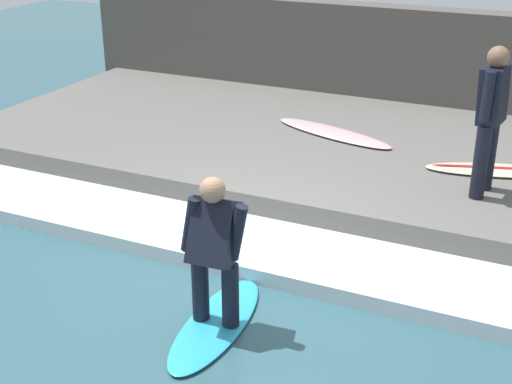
{
  "coord_description": "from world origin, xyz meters",
  "views": [
    {
      "loc": [
        -5.65,
        -2.88,
        3.67
      ],
      "look_at": [
        0.53,
        0.0,
        0.7
      ],
      "focal_mm": 50.0,
      "sensor_mm": 36.0,
      "label": 1
    }
  ],
  "objects_px": {
    "surfboard_riding": "(216,323)",
    "surfboard_spare": "(333,133)",
    "surfer_riding": "(214,245)",
    "surfer_waiting_near": "(491,113)",
    "surfboard_waiting_near": "(498,170)"
  },
  "relations": [
    {
      "from": "surfer_waiting_near",
      "to": "surfboard_spare",
      "type": "height_order",
      "value": "surfer_waiting_near"
    },
    {
      "from": "surfboard_riding",
      "to": "surfboard_spare",
      "type": "bearing_deg",
      "value": 5.53
    },
    {
      "from": "surfboard_riding",
      "to": "surfer_waiting_near",
      "type": "relative_size",
      "value": 0.98
    },
    {
      "from": "surfboard_waiting_near",
      "to": "surfer_waiting_near",
      "type": "bearing_deg",
      "value": 172.67
    },
    {
      "from": "surfer_riding",
      "to": "surfboard_spare",
      "type": "xyz_separation_m",
      "value": [
        4.33,
        0.42,
        -0.39
      ]
    },
    {
      "from": "surfboard_riding",
      "to": "surfer_riding",
      "type": "bearing_deg",
      "value": 0.0
    },
    {
      "from": "surfer_riding",
      "to": "surfboard_waiting_near",
      "type": "bearing_deg",
      "value": -26.06
    },
    {
      "from": "surfer_riding",
      "to": "surfboard_spare",
      "type": "distance_m",
      "value": 4.37
    },
    {
      "from": "surfboard_riding",
      "to": "surfboard_spare",
      "type": "relative_size",
      "value": 0.84
    },
    {
      "from": "surfboard_riding",
      "to": "surfboard_spare",
      "type": "distance_m",
      "value": 4.37
    },
    {
      "from": "surfboard_spare",
      "to": "surfboard_waiting_near",
      "type": "bearing_deg",
      "value": -102.2
    },
    {
      "from": "surfer_waiting_near",
      "to": "surfboard_waiting_near",
      "type": "height_order",
      "value": "surfer_waiting_near"
    },
    {
      "from": "surfer_riding",
      "to": "surfer_waiting_near",
      "type": "distance_m",
      "value": 3.61
    },
    {
      "from": "surfboard_riding",
      "to": "surfboard_waiting_near",
      "type": "height_order",
      "value": "surfboard_waiting_near"
    },
    {
      "from": "surfboard_waiting_near",
      "to": "surfboard_spare",
      "type": "height_order",
      "value": "surfboard_waiting_near"
    }
  ]
}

